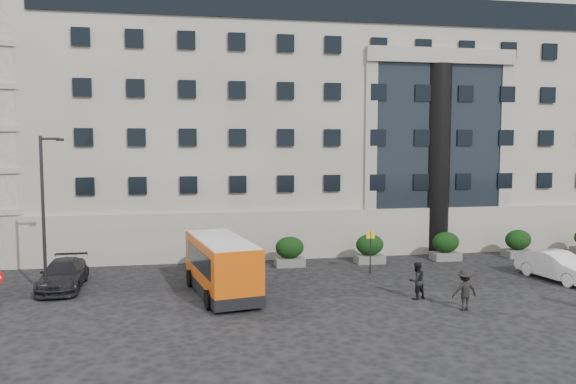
{
  "coord_description": "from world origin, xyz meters",
  "views": [
    {
      "loc": [
        -5.01,
        -26.04,
        7.64
      ],
      "look_at": [
        0.35,
        3.66,
        5.0
      ],
      "focal_mm": 35.0,
      "sensor_mm": 36.0,
      "label": 1
    }
  ],
  "objects_px": {
    "hedge_b": "(290,251)",
    "parked_car_d": "(97,238)",
    "hedge_e": "(518,243)",
    "parked_car_c": "(63,275)",
    "hedge_c": "(370,248)",
    "minibus": "(222,264)",
    "red_truck": "(88,228)",
    "hedge_a": "(205,254)",
    "street_lamp": "(44,210)",
    "white_taxi": "(558,266)",
    "pedestrian_b": "(417,281)",
    "bus_stop_sign": "(370,244)",
    "pedestrian_c": "(465,290)",
    "hedge_d": "(446,246)"
  },
  "relations": [
    {
      "from": "hedge_b",
      "to": "parked_car_d",
      "type": "height_order",
      "value": "hedge_b"
    },
    {
      "from": "hedge_b",
      "to": "hedge_e",
      "type": "xyz_separation_m",
      "value": [
        15.6,
        0.0,
        0.0
      ]
    },
    {
      "from": "hedge_e",
      "to": "parked_car_c",
      "type": "xyz_separation_m",
      "value": [
        -28.3,
        -3.22,
        -0.19
      ]
    },
    {
      "from": "hedge_b",
      "to": "parked_car_d",
      "type": "xyz_separation_m",
      "value": [
        -12.7,
        8.2,
        -0.17
      ]
    },
    {
      "from": "hedge_c",
      "to": "hedge_e",
      "type": "height_order",
      "value": "same"
    },
    {
      "from": "hedge_b",
      "to": "hedge_c",
      "type": "relative_size",
      "value": 1.0
    },
    {
      "from": "minibus",
      "to": "red_truck",
      "type": "relative_size",
      "value": 1.21
    },
    {
      "from": "red_truck",
      "to": "parked_car_d",
      "type": "height_order",
      "value": "red_truck"
    },
    {
      "from": "hedge_a",
      "to": "street_lamp",
      "type": "xyz_separation_m",
      "value": [
        -7.94,
        -4.8,
        3.44
      ]
    },
    {
      "from": "minibus",
      "to": "white_taxi",
      "type": "height_order",
      "value": "minibus"
    },
    {
      "from": "hedge_c",
      "to": "pedestrian_b",
      "type": "height_order",
      "value": "pedestrian_b"
    },
    {
      "from": "bus_stop_sign",
      "to": "parked_car_c",
      "type": "xyz_separation_m",
      "value": [
        -17.0,
        -0.42,
        -0.99
      ]
    },
    {
      "from": "minibus",
      "to": "hedge_b",
      "type": "bearing_deg",
      "value": 41.92
    },
    {
      "from": "hedge_e",
      "to": "red_truck",
      "type": "height_order",
      "value": "red_truck"
    },
    {
      "from": "hedge_b",
      "to": "parked_car_c",
      "type": "xyz_separation_m",
      "value": [
        -12.7,
        -3.22,
        -0.19
      ]
    },
    {
      "from": "hedge_c",
      "to": "parked_car_c",
      "type": "xyz_separation_m",
      "value": [
        -17.9,
        -3.22,
        -0.19
      ]
    },
    {
      "from": "hedge_b",
      "to": "pedestrian_b",
      "type": "xyz_separation_m",
      "value": [
        4.79,
        -8.41,
        -0.01
      ]
    },
    {
      "from": "red_truck",
      "to": "hedge_c",
      "type": "bearing_deg",
      "value": -20.54
    },
    {
      "from": "bus_stop_sign",
      "to": "hedge_a",
      "type": "bearing_deg",
      "value": 163.58
    },
    {
      "from": "hedge_b",
      "to": "pedestrian_c",
      "type": "height_order",
      "value": "pedestrian_c"
    },
    {
      "from": "hedge_d",
      "to": "minibus",
      "type": "xyz_separation_m",
      "value": [
        -14.97,
        -5.95,
        0.65
      ]
    },
    {
      "from": "hedge_b",
      "to": "parked_car_c",
      "type": "bearing_deg",
      "value": -165.76
    },
    {
      "from": "hedge_b",
      "to": "street_lamp",
      "type": "distance_m",
      "value": 14.41
    },
    {
      "from": "bus_stop_sign",
      "to": "white_taxi",
      "type": "bearing_deg",
      "value": -19.39
    },
    {
      "from": "street_lamp",
      "to": "pedestrian_c",
      "type": "distance_m",
      "value": 20.47
    },
    {
      "from": "red_truck",
      "to": "street_lamp",
      "type": "bearing_deg",
      "value": -88.04
    },
    {
      "from": "hedge_e",
      "to": "parked_car_d",
      "type": "xyz_separation_m",
      "value": [
        -28.3,
        8.2,
        -0.17
      ]
    },
    {
      "from": "minibus",
      "to": "parked_car_d",
      "type": "xyz_separation_m",
      "value": [
        -8.13,
        14.15,
        -0.81
      ]
    },
    {
      "from": "hedge_e",
      "to": "pedestrian_b",
      "type": "relative_size",
      "value": 1.0
    },
    {
      "from": "hedge_d",
      "to": "pedestrian_b",
      "type": "height_order",
      "value": "pedestrian_b"
    },
    {
      "from": "minibus",
      "to": "pedestrian_b",
      "type": "distance_m",
      "value": 9.7
    },
    {
      "from": "hedge_d",
      "to": "hedge_e",
      "type": "xyz_separation_m",
      "value": [
        5.2,
        0.0,
        0.0
      ]
    },
    {
      "from": "white_taxi",
      "to": "hedge_d",
      "type": "bearing_deg",
      "value": 109.02
    },
    {
      "from": "hedge_a",
      "to": "pedestrian_b",
      "type": "xyz_separation_m",
      "value": [
        9.99,
        -8.41,
        -0.01
      ]
    },
    {
      "from": "hedge_d",
      "to": "pedestrian_c",
      "type": "distance_m",
      "value": 11.32
    },
    {
      "from": "parked_car_d",
      "to": "hedge_d",
      "type": "bearing_deg",
      "value": -20.15
    },
    {
      "from": "red_truck",
      "to": "parked_car_d",
      "type": "distance_m",
      "value": 1.19
    },
    {
      "from": "pedestrian_b",
      "to": "red_truck",
      "type": "bearing_deg",
      "value": -59.88
    },
    {
      "from": "bus_stop_sign",
      "to": "pedestrian_c",
      "type": "relative_size",
      "value": 1.36
    },
    {
      "from": "white_taxi",
      "to": "bus_stop_sign",
      "type": "bearing_deg",
      "value": 149.16
    },
    {
      "from": "minibus",
      "to": "pedestrian_b",
      "type": "bearing_deg",
      "value": -25.27
    },
    {
      "from": "parked_car_c",
      "to": "pedestrian_b",
      "type": "xyz_separation_m",
      "value": [
        17.49,
        -5.18,
        0.18
      ]
    },
    {
      "from": "hedge_c",
      "to": "bus_stop_sign",
      "type": "xyz_separation_m",
      "value": [
        -0.9,
        -2.8,
        0.8
      ]
    },
    {
      "from": "bus_stop_sign",
      "to": "street_lamp",
      "type": "bearing_deg",
      "value": -173.46
    },
    {
      "from": "hedge_b",
      "to": "pedestrian_c",
      "type": "relative_size",
      "value": 0.99
    },
    {
      "from": "parked_car_d",
      "to": "pedestrian_c",
      "type": "bearing_deg",
      "value": -45.31
    },
    {
      "from": "hedge_e",
      "to": "street_lamp",
      "type": "bearing_deg",
      "value": -170.52
    },
    {
      "from": "hedge_d",
      "to": "minibus",
      "type": "relative_size",
      "value": 0.26
    },
    {
      "from": "hedge_c",
      "to": "parked_car_c",
      "type": "distance_m",
      "value": 18.19
    },
    {
      "from": "hedge_d",
      "to": "white_taxi",
      "type": "distance_m",
      "value": 7.24
    }
  ]
}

